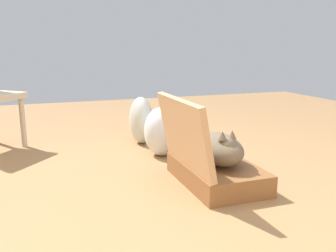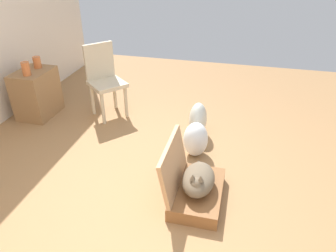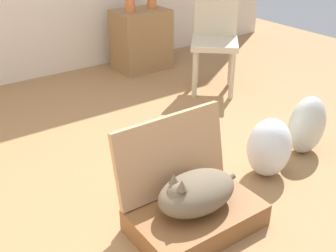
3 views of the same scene
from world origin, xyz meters
The scene contains 6 objects.
ground_plane centered at (0.00, 0.00, 0.00)m, with size 7.68×7.68×0.00m, color #9E7247.
suitcase_base centered at (0.05, -0.46, 0.06)m, with size 0.67×0.42×0.13m, color brown.
suitcase_lid centered at (0.05, -0.23, 0.34)m, with size 0.67×0.42×0.04m, color tan.
cat centered at (0.04, -0.46, 0.23)m, with size 0.52×0.28×0.24m.
plastic_bag_white centered at (0.73, -0.32, 0.19)m, with size 0.29×0.26×0.38m, color silver.
plastic_bag_clear centered at (1.14, -0.27, 0.21)m, with size 0.30×0.21×0.41m, color silver.
Camera 1 is at (-1.92, 0.57, 0.85)m, focal length 39.23 mm.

